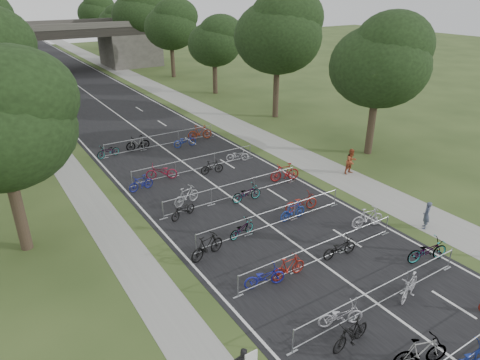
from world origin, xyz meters
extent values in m
cube|color=black|center=(0.00, 50.00, 0.01)|extent=(11.00, 140.00, 0.01)
cube|color=gray|center=(8.00, 50.00, 0.01)|extent=(3.00, 140.00, 0.01)
cube|color=gray|center=(-7.50, 50.00, 0.01)|extent=(2.00, 140.00, 0.01)
cube|color=silver|center=(0.00, 50.00, 0.00)|extent=(0.12, 140.00, 0.00)
cube|color=#403E39|center=(11.50, 65.00, 2.50)|extent=(8.00, 8.00, 5.00)
cube|color=black|center=(0.00, 65.00, 5.60)|extent=(30.00, 8.00, 1.20)
cube|color=#403E39|center=(0.00, 61.20, 6.60)|extent=(30.00, 0.40, 0.90)
cube|color=#403E39|center=(0.00, 68.80, 6.60)|extent=(30.00, 0.40, 0.90)
cube|color=white|center=(-6.80, 3.00, 1.55)|extent=(0.45, 0.04, 0.55)
cylinder|color=#33261C|center=(-11.50, 16.00, 2.10)|extent=(0.56, 0.56, 4.20)
sphere|color=black|center=(-10.90, 15.50, 7.56)|extent=(5.38, 5.38, 5.38)
cylinder|color=#33261C|center=(13.00, 16.00, 2.24)|extent=(0.56, 0.56, 4.48)
ellipsoid|color=black|center=(13.00, 16.00, 6.63)|extent=(7.17, 7.17, 5.88)
sphere|color=black|center=(13.60, 15.50, 8.06)|extent=(5.73, 5.73, 5.73)
sphere|color=black|center=(12.50, 16.50, 5.73)|extent=(4.66, 4.66, 4.66)
cylinder|color=#33261C|center=(13.00, 28.00, 2.55)|extent=(0.56, 0.56, 5.11)
ellipsoid|color=black|center=(13.00, 28.00, 7.56)|extent=(8.18, 8.18, 6.70)
sphere|color=black|center=(13.60, 27.50, 9.20)|extent=(6.54, 6.54, 6.54)
sphere|color=black|center=(12.50, 28.50, 6.54)|extent=(5.31, 5.31, 5.31)
cylinder|color=#33261C|center=(13.00, 40.00, 1.92)|extent=(0.56, 0.56, 3.85)
ellipsoid|color=black|center=(13.00, 40.00, 5.70)|extent=(6.16, 6.16, 5.05)
sphere|color=black|center=(13.60, 39.50, 6.93)|extent=(4.93, 4.93, 4.93)
sphere|color=black|center=(12.50, 40.50, 4.93)|extent=(4.00, 4.00, 4.00)
cylinder|color=#33261C|center=(13.00, 52.00, 2.24)|extent=(0.56, 0.56, 4.48)
ellipsoid|color=black|center=(13.00, 52.00, 6.63)|extent=(7.17, 7.17, 5.88)
sphere|color=black|center=(13.60, 51.50, 8.06)|extent=(5.73, 5.73, 5.73)
sphere|color=black|center=(12.50, 52.50, 5.73)|extent=(4.66, 4.66, 4.66)
cylinder|color=#33261C|center=(13.00, 64.00, 2.55)|extent=(0.56, 0.56, 5.11)
ellipsoid|color=black|center=(13.00, 64.00, 7.56)|extent=(8.18, 8.18, 6.70)
sphere|color=black|center=(13.60, 63.50, 9.20)|extent=(6.54, 6.54, 6.54)
sphere|color=black|center=(12.50, 64.50, 6.54)|extent=(5.31, 5.31, 5.31)
cylinder|color=#33261C|center=(13.00, 76.00, 1.92)|extent=(0.56, 0.56, 3.85)
ellipsoid|color=black|center=(13.00, 76.00, 5.70)|extent=(6.16, 6.16, 5.05)
sphere|color=black|center=(13.60, 75.50, 6.93)|extent=(4.93, 4.93, 4.93)
sphere|color=black|center=(12.50, 76.50, 4.93)|extent=(4.00, 4.00, 4.00)
cylinder|color=#33261C|center=(13.00, 88.00, 2.24)|extent=(0.56, 0.56, 4.48)
ellipsoid|color=black|center=(13.00, 88.00, 6.63)|extent=(7.17, 7.17, 5.88)
sphere|color=black|center=(13.60, 87.50, 8.06)|extent=(5.73, 5.73, 5.73)
sphere|color=black|center=(12.50, 88.50, 5.73)|extent=(4.66, 4.66, 4.66)
cylinder|color=#A9ABB1|center=(0.00, 0.00, 1.05)|extent=(9.20, 0.04, 0.04)
cylinder|color=#A9ABB1|center=(0.00, 3.60, 1.05)|extent=(9.20, 0.04, 0.04)
cylinder|color=#A9ABB1|center=(0.00, 3.60, 0.18)|extent=(9.20, 0.04, 0.04)
cylinder|color=#A9ABB1|center=(-4.60, 3.60, 0.55)|extent=(0.05, 0.05, 1.10)
cube|color=#A9ABB1|center=(-4.60, 3.60, 0.01)|extent=(0.50, 0.08, 0.03)
cylinder|color=#A9ABB1|center=(-1.53, 3.60, 0.55)|extent=(0.05, 0.05, 1.10)
cube|color=#A9ABB1|center=(-1.53, 3.60, 0.01)|extent=(0.50, 0.08, 0.03)
cylinder|color=#A9ABB1|center=(1.53, 3.60, 0.55)|extent=(0.05, 0.05, 1.10)
cube|color=#A9ABB1|center=(1.53, 3.60, 0.01)|extent=(0.50, 0.08, 0.03)
cylinder|color=#A9ABB1|center=(4.60, 3.60, 0.55)|extent=(0.05, 0.05, 1.10)
cube|color=#A9ABB1|center=(4.60, 3.60, 0.01)|extent=(0.50, 0.08, 0.03)
cylinder|color=#A9ABB1|center=(0.00, 7.20, 1.05)|extent=(9.20, 0.04, 0.04)
cylinder|color=#A9ABB1|center=(0.00, 7.20, 0.18)|extent=(9.20, 0.04, 0.04)
cylinder|color=#A9ABB1|center=(-4.60, 7.20, 0.55)|extent=(0.05, 0.05, 1.10)
cube|color=#A9ABB1|center=(-4.60, 7.20, 0.01)|extent=(0.50, 0.08, 0.03)
cylinder|color=#A9ABB1|center=(-1.53, 7.20, 0.55)|extent=(0.05, 0.05, 1.10)
cube|color=#A9ABB1|center=(-1.53, 7.20, 0.01)|extent=(0.50, 0.08, 0.03)
cylinder|color=#A9ABB1|center=(1.53, 7.20, 0.55)|extent=(0.05, 0.05, 1.10)
cube|color=#A9ABB1|center=(1.53, 7.20, 0.01)|extent=(0.50, 0.08, 0.03)
cylinder|color=#A9ABB1|center=(4.60, 7.20, 0.55)|extent=(0.05, 0.05, 1.10)
cube|color=#A9ABB1|center=(4.60, 7.20, 0.01)|extent=(0.50, 0.08, 0.03)
cylinder|color=#A9ABB1|center=(0.00, 11.00, 1.05)|extent=(9.20, 0.04, 0.04)
cylinder|color=#A9ABB1|center=(0.00, 11.00, 0.18)|extent=(9.20, 0.04, 0.04)
cylinder|color=#A9ABB1|center=(-4.60, 11.00, 0.55)|extent=(0.05, 0.05, 1.10)
cube|color=#A9ABB1|center=(-4.60, 11.00, 0.01)|extent=(0.50, 0.08, 0.03)
cylinder|color=#A9ABB1|center=(-1.53, 11.00, 0.55)|extent=(0.05, 0.05, 1.10)
cube|color=#A9ABB1|center=(-1.53, 11.00, 0.01)|extent=(0.50, 0.08, 0.03)
cylinder|color=#A9ABB1|center=(1.53, 11.00, 0.55)|extent=(0.05, 0.05, 1.10)
cube|color=#A9ABB1|center=(1.53, 11.00, 0.01)|extent=(0.50, 0.08, 0.03)
cylinder|color=#A9ABB1|center=(4.60, 11.00, 0.55)|extent=(0.05, 0.05, 1.10)
cube|color=#A9ABB1|center=(4.60, 11.00, 0.01)|extent=(0.50, 0.08, 0.03)
cylinder|color=#A9ABB1|center=(0.00, 15.00, 1.05)|extent=(9.20, 0.04, 0.04)
cylinder|color=#A9ABB1|center=(0.00, 15.00, 0.18)|extent=(9.20, 0.04, 0.04)
cylinder|color=#A9ABB1|center=(-4.60, 15.00, 0.55)|extent=(0.05, 0.05, 1.10)
cube|color=#A9ABB1|center=(-4.60, 15.00, 0.01)|extent=(0.50, 0.08, 0.03)
cylinder|color=#A9ABB1|center=(-1.53, 15.00, 0.55)|extent=(0.05, 0.05, 1.10)
cube|color=#A9ABB1|center=(-1.53, 15.00, 0.01)|extent=(0.50, 0.08, 0.03)
cylinder|color=#A9ABB1|center=(1.53, 15.00, 0.55)|extent=(0.05, 0.05, 1.10)
cube|color=#A9ABB1|center=(1.53, 15.00, 0.01)|extent=(0.50, 0.08, 0.03)
cylinder|color=#A9ABB1|center=(4.60, 15.00, 0.55)|extent=(0.05, 0.05, 1.10)
cube|color=#A9ABB1|center=(4.60, 15.00, 0.01)|extent=(0.50, 0.08, 0.03)
cylinder|color=#A9ABB1|center=(0.00, 20.00, 1.05)|extent=(9.20, 0.04, 0.04)
cylinder|color=#A9ABB1|center=(0.00, 20.00, 0.18)|extent=(9.20, 0.04, 0.04)
cylinder|color=#A9ABB1|center=(-4.60, 20.00, 0.55)|extent=(0.05, 0.05, 1.10)
cube|color=#A9ABB1|center=(-4.60, 20.00, 0.01)|extent=(0.50, 0.08, 0.03)
cylinder|color=#A9ABB1|center=(-1.53, 20.00, 0.55)|extent=(0.05, 0.05, 1.10)
cube|color=#A9ABB1|center=(-1.53, 20.00, 0.01)|extent=(0.50, 0.08, 0.03)
cylinder|color=#A9ABB1|center=(1.53, 20.00, 0.55)|extent=(0.05, 0.05, 1.10)
cube|color=#A9ABB1|center=(1.53, 20.00, 0.01)|extent=(0.50, 0.08, 0.03)
cylinder|color=#A9ABB1|center=(4.60, 20.00, 0.55)|extent=(0.05, 0.05, 1.10)
cube|color=#A9ABB1|center=(4.60, 20.00, 0.01)|extent=(0.50, 0.08, 0.03)
cylinder|color=#A9ABB1|center=(0.00, 26.00, 1.05)|extent=(9.20, 0.04, 0.04)
cylinder|color=#A9ABB1|center=(0.00, 26.00, 0.18)|extent=(9.20, 0.04, 0.04)
cylinder|color=#A9ABB1|center=(-4.60, 26.00, 0.55)|extent=(0.05, 0.05, 1.10)
cube|color=#A9ABB1|center=(-4.60, 26.00, 0.01)|extent=(0.50, 0.08, 0.03)
cylinder|color=#A9ABB1|center=(-1.53, 26.00, 0.55)|extent=(0.05, 0.05, 1.10)
cube|color=#A9ABB1|center=(-1.53, 26.00, 0.01)|extent=(0.50, 0.08, 0.03)
cylinder|color=#A9ABB1|center=(1.53, 26.00, 0.55)|extent=(0.05, 0.05, 1.10)
cube|color=#A9ABB1|center=(1.53, 26.00, 0.01)|extent=(0.50, 0.08, 0.03)
cylinder|color=#A9ABB1|center=(4.60, 26.00, 0.55)|extent=(0.05, 0.05, 1.10)
cube|color=#A9ABB1|center=(4.60, 26.00, 0.01)|extent=(0.50, 0.08, 0.03)
imported|color=#A9ABB1|center=(-1.29, 0.83, 0.62)|extent=(2.14, 1.26, 1.24)
imported|color=navy|center=(0.13, -0.12, 0.44)|extent=(1.74, 0.74, 0.89)
imported|color=black|center=(-2.63, 2.74, 0.57)|extent=(1.92, 0.69, 1.13)
imported|color=#B6B4BC|center=(-2.19, 3.69, 0.48)|extent=(1.93, 1.24, 0.96)
imported|color=#A5A5AD|center=(1.39, 3.31, 0.55)|extent=(1.91, 1.08, 1.10)
imported|color=#A9ABB1|center=(4.30, 4.56, 0.56)|extent=(2.27, 1.29, 1.13)
imported|color=#1B2096|center=(-3.27, 7.18, 0.49)|extent=(1.97, 1.08, 0.98)
imported|color=maroon|center=(-2.00, 7.11, 0.54)|extent=(1.81, 0.55, 1.08)
imported|color=black|center=(1.06, 7.04, 0.50)|extent=(1.95, 0.83, 1.00)
imported|color=#AEADB5|center=(4.30, 8.24, 0.58)|extent=(2.02, 0.97, 1.17)
imported|color=black|center=(-4.30, 10.44, 0.61)|extent=(2.10, 1.05, 1.22)
imported|color=#A9ABB1|center=(-1.89, 11.13, 0.44)|extent=(1.75, 0.92, 0.87)
imported|color=navy|center=(1.47, 11.08, 0.51)|extent=(1.71, 0.49, 1.03)
imported|color=maroon|center=(2.51, 11.60, 0.54)|extent=(2.15, 1.05, 1.08)
imported|color=black|center=(-3.58, 14.55, 0.47)|extent=(1.89, 1.18, 0.94)
imported|color=#96989D|center=(-2.73, 15.86, 0.58)|extent=(2.00, 1.05, 1.16)
imported|color=#A9ABB1|center=(0.53, 14.33, 0.51)|extent=(1.98, 0.79, 1.02)
imported|color=maroon|center=(4.30, 15.41, 0.61)|extent=(2.12, 1.10, 1.22)
imported|color=navy|center=(-4.30, 19.18, 0.50)|extent=(1.73, 0.67, 1.01)
imported|color=maroon|center=(-2.52, 20.05, 0.55)|extent=(2.20, 1.53, 1.09)
imported|color=black|center=(0.80, 19.06, 0.49)|extent=(1.69, 0.73, 0.98)
imported|color=silver|center=(3.54, 20.08, 0.44)|extent=(1.79, 1.22, 0.89)
imported|color=#A9ABB1|center=(-4.30, 26.04, 0.48)|extent=(1.91, 0.97, 0.96)
imported|color=#A9ABB1|center=(-1.85, 26.31, 0.57)|extent=(1.93, 0.60, 1.15)
imported|color=#1D33A0|center=(1.61, 24.98, 0.50)|extent=(1.96, 0.79, 1.01)
imported|color=maroon|center=(3.49, 25.95, 0.62)|extent=(2.13, 1.07, 1.23)
imported|color=#394056|center=(6.87, 6.50, 0.78)|extent=(0.67, 0.65, 1.55)
imported|color=#974020|center=(8.89, 13.90, 0.90)|extent=(0.88, 0.68, 1.80)
camera|label=1|loc=(-12.28, -4.90, 11.98)|focal=32.00mm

